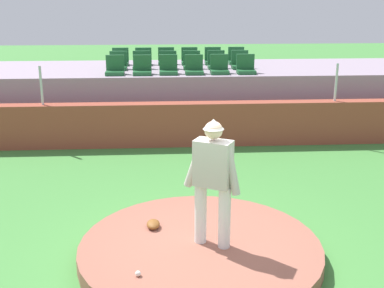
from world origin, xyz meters
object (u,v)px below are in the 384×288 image
(stadium_chair_1, at_px, (142,68))
(stadium_chair_7, at_px, (141,64))
(stadium_chair_11, at_px, (240,63))
(stadium_chair_0, at_px, (115,69))
(baseball, at_px, (138,274))
(stadium_chair_13, at_px, (143,60))
(stadium_chair_2, at_px, (168,68))
(stadium_chair_6, at_px, (118,64))
(fielding_glove, at_px, (153,224))
(stadium_chair_8, at_px, (168,64))
(stadium_chair_3, at_px, (194,68))
(stadium_chair_16, at_px, (213,59))
(stadium_chair_10, at_px, (216,63))
(stadium_chair_5, at_px, (246,67))
(stadium_chair_4, at_px, (219,68))
(pitcher, at_px, (213,174))
(stadium_chair_12, at_px, (120,60))
(stadium_chair_17, at_px, (236,59))
(stadium_chair_9, at_px, (192,63))
(stadium_chair_14, at_px, (166,59))
(stadium_chair_15, at_px, (190,59))

(stadium_chair_1, bearing_deg, stadium_chair_7, -86.67)
(stadium_chair_11, bearing_deg, stadium_chair_0, 14.20)
(baseball, xyz_separation_m, stadium_chair_13, (-0.19, 9.38, 1.47))
(baseball, height_order, stadium_chair_2, stadium_chair_2)
(stadium_chair_6, bearing_deg, stadium_chair_7, -177.20)
(fielding_glove, xyz_separation_m, stadium_chair_8, (0.35, 7.16, 1.45))
(stadium_chair_3, relative_size, stadium_chair_16, 1.00)
(stadium_chair_3, height_order, stadium_chair_6, same)
(stadium_chair_6, bearing_deg, stadium_chair_10, -179.52)
(stadium_chair_5, bearing_deg, stadium_chair_6, -14.36)
(stadium_chair_10, relative_size, stadium_chair_13, 1.00)
(fielding_glove, relative_size, stadium_chair_4, 0.60)
(stadium_chair_13, xyz_separation_m, stadium_chair_16, (2.08, 0.02, 0.00))
(fielding_glove, distance_m, stadium_chair_2, 6.46)
(pitcher, bearing_deg, stadium_chair_12, 130.60)
(stadium_chair_12, relative_size, stadium_chair_17, 1.00)
(stadium_chair_9, xyz_separation_m, stadium_chair_16, (0.69, 0.91, 0.00))
(stadium_chair_7, bearing_deg, stadium_chair_4, 156.72)
(stadium_chair_2, height_order, stadium_chair_8, same)
(stadium_chair_3, distance_m, stadium_chair_8, 1.12)
(baseball, height_order, stadium_chair_0, stadium_chair_0)
(stadium_chair_3, bearing_deg, stadium_chair_10, -126.94)
(stadium_chair_16, bearing_deg, baseball, 78.64)
(stadium_chair_2, bearing_deg, stadium_chair_7, -50.62)
(stadium_chair_1, bearing_deg, stadium_chair_10, -155.90)
(fielding_glove, bearing_deg, pitcher, 55.23)
(fielding_glove, distance_m, stadium_chair_6, 7.38)
(pitcher, bearing_deg, baseball, -114.48)
(stadium_chair_2, distance_m, stadium_chair_5, 2.07)
(stadium_chair_1, height_order, stadium_chair_17, same)
(fielding_glove, bearing_deg, stadium_chair_3, 169.78)
(stadium_chair_14, bearing_deg, stadium_chair_2, 91.21)
(stadium_chair_0, xyz_separation_m, stadium_chair_16, (2.77, 1.76, 0.00))
(stadium_chair_14, distance_m, stadium_chair_16, 1.40)
(stadium_chair_7, xyz_separation_m, stadium_chair_16, (2.11, 0.86, 0.00))
(pitcher, bearing_deg, stadium_chair_14, 121.71)
(stadium_chair_4, bearing_deg, pitcher, 82.83)
(stadium_chair_13, bearing_deg, stadium_chair_10, 158.08)
(stadium_chair_5, xyz_separation_m, stadium_chair_13, (-2.79, 1.75, 0.00))
(stadium_chair_0, bearing_deg, pitcher, 105.54)
(stadium_chair_16, bearing_deg, stadium_chair_6, 17.86)
(stadium_chair_14, bearing_deg, stadium_chair_9, 127.03)
(stadium_chair_1, xyz_separation_m, stadium_chair_12, (-0.71, 1.78, 0.00))
(stadium_chair_0, distance_m, stadium_chair_5, 3.48)
(stadium_chair_14, bearing_deg, stadium_chair_10, 147.54)
(stadium_chair_0, xyz_separation_m, stadium_chair_17, (3.49, 1.77, 0.00))
(stadium_chair_1, distance_m, stadium_chair_14, 1.94)
(stadium_chair_10, height_order, stadium_chair_15, same)
(stadium_chair_5, height_order, stadium_chair_6, same)
(stadium_chair_8, bearing_deg, stadium_chair_3, 127.36)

